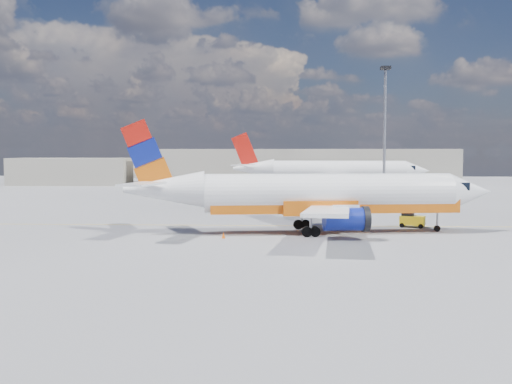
{
  "coord_description": "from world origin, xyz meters",
  "views": [
    {
      "loc": [
        1.81,
        -53.46,
        7.31
      ],
      "look_at": [
        -0.58,
        1.01,
        3.5
      ],
      "focal_mm": 40.0,
      "sensor_mm": 36.0,
      "label": 1
    }
  ],
  "objects_px": {
    "main_jet": "(317,195)",
    "traffic_cone": "(223,236)",
    "second_jet": "(333,172)",
    "gse_tug": "(412,219)"
  },
  "relations": [
    {
      "from": "second_jet",
      "to": "gse_tug",
      "type": "height_order",
      "value": "second_jet"
    },
    {
      "from": "main_jet",
      "to": "traffic_cone",
      "type": "relative_size",
      "value": 60.67
    },
    {
      "from": "second_jet",
      "to": "gse_tug",
      "type": "bearing_deg",
      "value": -84.02
    },
    {
      "from": "gse_tug",
      "to": "main_jet",
      "type": "bearing_deg",
      "value": -133.46
    },
    {
      "from": "traffic_cone",
      "to": "main_jet",
      "type": "bearing_deg",
      "value": 26.1
    },
    {
      "from": "gse_tug",
      "to": "traffic_cone",
      "type": "distance_m",
      "value": 19.44
    },
    {
      "from": "main_jet",
      "to": "gse_tug",
      "type": "height_order",
      "value": "main_jet"
    },
    {
      "from": "main_jet",
      "to": "second_jet",
      "type": "bearing_deg",
      "value": 76.35
    },
    {
      "from": "second_jet",
      "to": "traffic_cone",
      "type": "xyz_separation_m",
      "value": [
        -14.39,
        -57.83,
        -3.4
      ]
    },
    {
      "from": "second_jet",
      "to": "traffic_cone",
      "type": "height_order",
      "value": "second_jet"
    }
  ]
}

